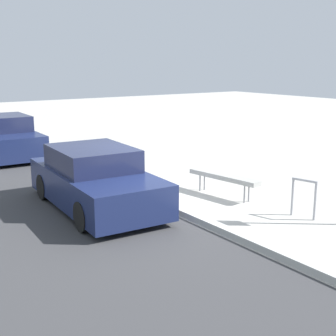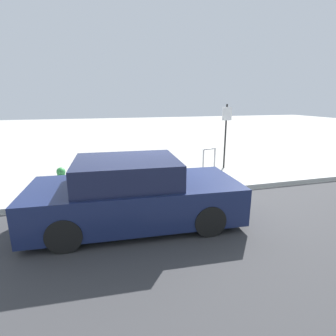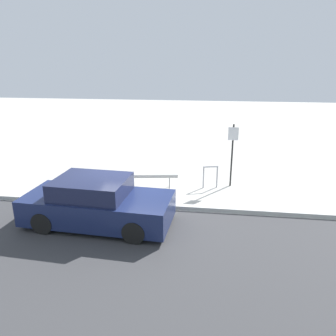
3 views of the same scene
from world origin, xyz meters
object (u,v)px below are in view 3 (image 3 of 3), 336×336
object	(u,v)px
sign_post	(232,150)
parked_car_near	(97,203)
fire_hydrant	(74,182)
bench	(150,175)
bike_rack	(210,175)

from	to	relation	value
sign_post	parked_car_near	bearing A→B (deg)	-137.33
fire_hydrant	bench	bearing A→B (deg)	18.89
parked_car_near	sign_post	bearing A→B (deg)	46.10
bike_rack	fire_hydrant	world-z (taller)	bike_rack
bike_rack	fire_hydrant	xyz separation A→B (m)	(-4.68, -1.17, -0.09)
sign_post	parked_car_near	world-z (taller)	sign_post
bench	bike_rack	xyz separation A→B (m)	(2.15, 0.30, 0.03)
fire_hydrant	parked_car_near	size ratio (longest dim) A/B	0.18
sign_post	fire_hydrant	distance (m)	5.70
bike_rack	parked_car_near	size ratio (longest dim) A/B	0.20
sign_post	fire_hydrant	bearing A→B (deg)	-164.90
bike_rack	bench	bearing A→B (deg)	-171.98
bench	sign_post	size ratio (longest dim) A/B	0.87
bike_rack	sign_post	distance (m)	1.19
fire_hydrant	parked_car_near	distance (m)	2.62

